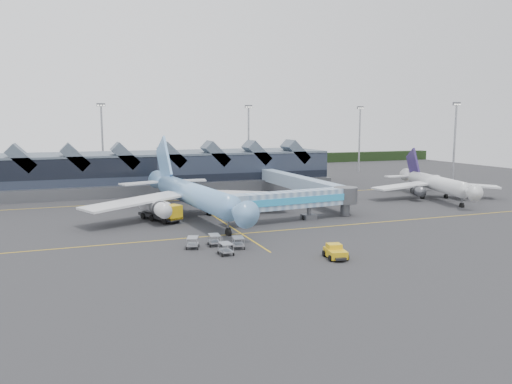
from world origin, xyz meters
name	(u,v)px	position (x,y,z in m)	size (l,w,h in m)	color
ground	(226,224)	(0.00, 0.00, 0.00)	(260.00, 260.00, 0.00)	#2A2A2D
taxi_stripes	(210,214)	(0.00, 10.00, 0.01)	(120.00, 60.00, 0.01)	gold
tree_line_far	(139,163)	(0.00, 110.00, 2.00)	(260.00, 4.00, 4.00)	black
terminal	(151,171)	(-5.07, 47.35, 4.88)	(90.00, 22.25, 12.52)	black
light_masts	(231,138)	(21.00, 62.80, 12.49)	(132.40, 42.56, 22.45)	gray
main_airliner	(191,194)	(-4.03, 8.17, 4.29)	(39.31, 45.47, 14.60)	#6DA6DE
regional_jet	(435,183)	(52.29, 10.54, 3.52)	(28.83, 32.04, 11.10)	silver
jet_bridge	(304,199)	(13.87, -1.40, 3.63)	(25.24, 6.25, 5.37)	#6685AA
fuel_truck	(159,209)	(-10.06, 7.15, 1.97)	(6.46, 10.20, 3.52)	black
pushback_tug	(335,252)	(6.59, -25.43, 0.78)	(3.01, 4.21, 1.74)	gold
baggage_carts	(218,243)	(-6.06, -15.87, 0.88)	(7.86, 7.54, 1.57)	#92939A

